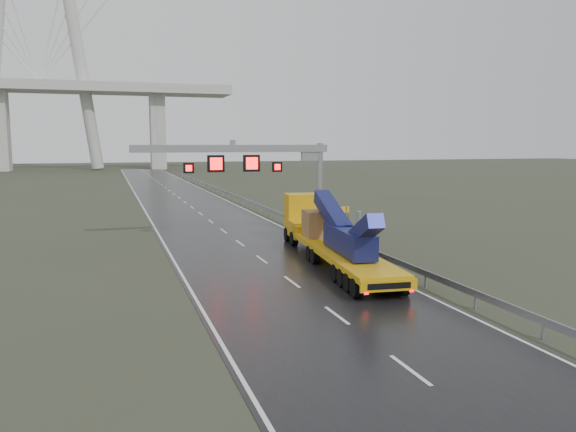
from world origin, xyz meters
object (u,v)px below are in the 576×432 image
object	(u,v)px
striped_barrier	(328,235)
heavy_haul_truck	(325,232)
exit_sign_pair	(340,217)
sign_gantry	(260,164)

from	to	relation	value
striped_barrier	heavy_haul_truck	bearing A→B (deg)	-111.48
heavy_haul_truck	striped_barrier	size ratio (longest dim) A/B	15.15
heavy_haul_truck	striped_barrier	xyz separation A→B (m)	(1.97, 4.50, -1.04)
heavy_haul_truck	exit_sign_pair	xyz separation A→B (m)	(3.07, 4.90, 0.22)
sign_gantry	striped_barrier	xyz separation A→B (m)	(3.90, -3.99, -5.01)
heavy_haul_truck	sign_gantry	bearing A→B (deg)	108.58
heavy_haul_truck	striped_barrier	bearing A→B (deg)	72.19
exit_sign_pair	striped_barrier	distance (m)	1.72
heavy_haul_truck	striped_barrier	world-z (taller)	heavy_haul_truck
sign_gantry	exit_sign_pair	distance (m)	7.21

